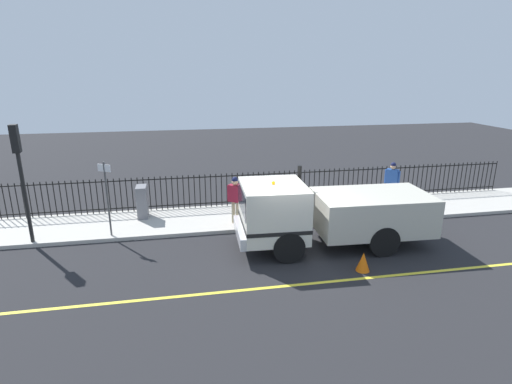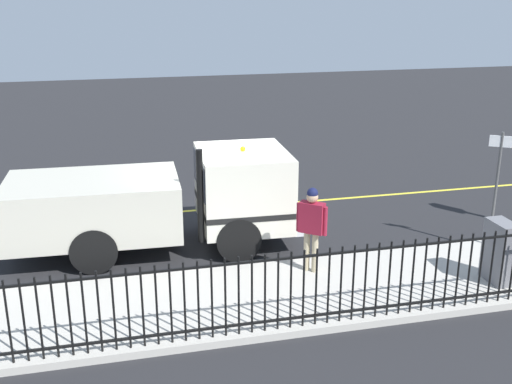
# 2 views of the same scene
# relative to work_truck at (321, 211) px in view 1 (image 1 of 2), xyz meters

# --- Properties ---
(ground_plane) EXTENTS (56.56, 56.56, 0.00)m
(ground_plane) POSITION_rel_work_truck_xyz_m (-0.32, 0.99, -1.20)
(ground_plane) COLOR #232326
(ground_plane) RESTS_ON ground
(sidewalk_slab) EXTENTS (2.79, 25.71, 0.13)m
(sidewalk_slab) POSITION_rel_work_truck_xyz_m (2.94, 0.99, -1.14)
(sidewalk_slab) COLOR #B7B2A8
(sidewalk_slab) RESTS_ON ground
(lane_marking) EXTENTS (0.12, 23.14, 0.01)m
(lane_marking) POSITION_rel_work_truck_xyz_m (-2.30, 0.99, -1.20)
(lane_marking) COLOR yellow
(lane_marking) RESTS_ON ground
(work_truck) EXTENTS (2.45, 6.30, 2.47)m
(work_truck) POSITION_rel_work_truck_xyz_m (0.00, 0.00, 0.00)
(work_truck) COLOR silver
(work_truck) RESTS_ON ground
(worker_standing) EXTENTS (0.49, 0.52, 1.75)m
(worker_standing) POSITION_rel_work_truck_xyz_m (2.17, 2.46, -0.00)
(worker_standing) COLOR maroon
(worker_standing) RESTS_ON sidewalk_slab
(pedestrian_distant) EXTENTS (0.49, 0.50, 1.71)m
(pedestrian_distant) POSITION_rel_work_truck_xyz_m (3.43, -4.33, -0.02)
(pedestrian_distant) COLOR #264C99
(pedestrian_distant) RESTS_ON sidewalk_slab
(iron_fence) EXTENTS (0.04, 21.89, 1.38)m
(iron_fence) POSITION_rel_work_truck_xyz_m (4.19, 0.99, -0.37)
(iron_fence) COLOR black
(iron_fence) RESTS_ON sidewalk_slab
(traffic_light_near) EXTENTS (0.32, 0.24, 3.80)m
(traffic_light_near) POSITION_rel_work_truck_xyz_m (1.75, 9.19, 1.63)
(traffic_light_near) COLOR black
(traffic_light_near) RESTS_ON sidewalk_slab
(utility_cabinet) EXTENTS (0.68, 0.37, 1.21)m
(utility_cabinet) POSITION_rel_work_truck_xyz_m (3.46, 5.82, -0.46)
(utility_cabinet) COLOR slate
(utility_cabinet) RESTS_ON sidewalk_slab
(traffic_cone) EXTENTS (0.39, 0.39, 0.56)m
(traffic_cone) POSITION_rel_work_truck_xyz_m (-1.87, -0.64, -0.92)
(traffic_cone) COLOR orange
(traffic_cone) RESTS_ON ground
(street_sign) EXTENTS (0.30, 0.44, 2.54)m
(street_sign) POSITION_rel_work_truck_xyz_m (1.82, 6.74, 0.50)
(street_sign) COLOR #4C4C4C
(street_sign) RESTS_ON sidewalk_slab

